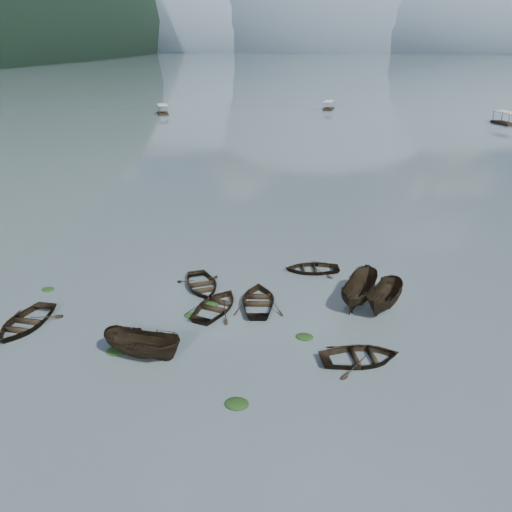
% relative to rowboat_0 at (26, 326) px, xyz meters
% --- Properties ---
extents(ground_plane, '(2400.00, 2400.00, 0.00)m').
position_rel_rowboat_0_xyz_m(ground_plane, '(12.97, -2.81, 0.00)').
color(ground_plane, '#475559').
extents(haze_mtn_a, '(520.00, 520.00, 280.00)m').
position_rel_rowboat_0_xyz_m(haze_mtn_a, '(-247.03, 897.19, 0.00)').
color(haze_mtn_a, '#475666').
rests_on(haze_mtn_a, ground).
extents(haze_mtn_b, '(520.00, 520.00, 340.00)m').
position_rel_rowboat_0_xyz_m(haze_mtn_b, '(-47.03, 897.19, 0.00)').
color(haze_mtn_b, '#475666').
rests_on(haze_mtn_b, ground).
extents(haze_mtn_c, '(520.00, 520.00, 260.00)m').
position_rel_rowboat_0_xyz_m(haze_mtn_c, '(152.97, 897.19, 0.00)').
color(haze_mtn_c, '#475666').
rests_on(haze_mtn_c, ground).
extents(rowboat_0, '(3.58, 4.90, 0.99)m').
position_rel_rowboat_0_xyz_m(rowboat_0, '(0.00, 0.00, 0.00)').
color(rowboat_0, black).
rests_on(rowboat_0, ground).
extents(rowboat_1, '(4.22, 5.20, 0.95)m').
position_rel_rowboat_0_xyz_m(rowboat_1, '(11.22, 4.41, 0.00)').
color(rowboat_1, black).
rests_on(rowboat_1, ground).
extents(rowboat_2, '(4.97, 2.35, 1.85)m').
position_rel_rowboat_0_xyz_m(rowboat_2, '(8.61, -1.60, 0.00)').
color(rowboat_2, black).
rests_on(rowboat_2, ground).
extents(rowboat_3, '(4.18, 5.27, 0.98)m').
position_rel_rowboat_0_xyz_m(rowboat_3, '(13.86, 5.66, 0.00)').
color(rowboat_3, black).
rests_on(rowboat_3, ground).
extents(rowboat_4, '(5.32, 4.50, 0.94)m').
position_rel_rowboat_0_xyz_m(rowboat_4, '(20.69, 0.36, 0.00)').
color(rowboat_4, black).
rests_on(rowboat_4, ground).
extents(rowboat_5, '(3.34, 5.09, 1.84)m').
position_rel_rowboat_0_xyz_m(rowboat_5, '(22.21, 6.87, 0.00)').
color(rowboat_5, black).
rests_on(rowboat_5, ground).
extents(rowboat_6, '(5.00, 5.50, 0.93)m').
position_rel_rowboat_0_xyz_m(rowboat_6, '(9.34, 7.24, 0.00)').
color(rowboat_6, black).
rests_on(rowboat_6, ground).
extents(rowboat_7, '(4.71, 3.80, 0.87)m').
position_rel_rowboat_0_xyz_m(rowboat_7, '(16.91, 11.68, 0.00)').
color(rowboat_7, black).
rests_on(rowboat_7, ground).
extents(rowboat_8, '(3.14, 5.37, 1.95)m').
position_rel_rowboat_0_xyz_m(rowboat_8, '(20.48, 7.50, 0.00)').
color(rowboat_8, black).
rests_on(rowboat_8, ground).
extents(weed_clump_0, '(1.20, 0.98, 0.26)m').
position_rel_rowboat_0_xyz_m(weed_clump_0, '(6.90, -1.50, 0.00)').
color(weed_clump_0, black).
rests_on(weed_clump_0, ground).
extents(weed_clump_1, '(1.11, 0.88, 0.24)m').
position_rel_rowboat_0_xyz_m(weed_clump_1, '(10.70, 4.85, 0.00)').
color(weed_clump_1, black).
rests_on(weed_clump_1, ground).
extents(weed_clump_2, '(1.21, 0.97, 0.26)m').
position_rel_rowboat_0_xyz_m(weed_clump_2, '(14.74, -4.56, 0.00)').
color(weed_clump_2, black).
rests_on(weed_clump_2, ground).
extents(weed_clump_3, '(0.96, 0.81, 0.21)m').
position_rel_rowboat_0_xyz_m(weed_clump_3, '(19.99, 7.34, 0.00)').
color(weed_clump_3, black).
rests_on(weed_clump_3, ground).
extents(weed_clump_4, '(1.07, 0.85, 0.22)m').
position_rel_rowboat_0_xyz_m(weed_clump_4, '(17.37, 2.14, 0.00)').
color(weed_clump_4, black).
rests_on(weed_clump_4, ground).
extents(weed_clump_5, '(0.92, 0.74, 0.19)m').
position_rel_rowboat_0_xyz_m(weed_clump_5, '(-1.45, 4.76, 0.00)').
color(weed_clump_5, black).
rests_on(weed_clump_5, ground).
extents(weed_clump_6, '(0.88, 0.74, 0.18)m').
position_rel_rowboat_0_xyz_m(weed_clump_6, '(9.83, 3.24, 0.00)').
color(weed_clump_6, black).
rests_on(weed_clump_6, ground).
extents(weed_clump_7, '(1.21, 0.97, 0.26)m').
position_rel_rowboat_0_xyz_m(weed_clump_7, '(19.88, 8.99, 0.00)').
color(weed_clump_7, black).
rests_on(weed_clump_7, ground).
extents(pontoon_left, '(4.50, 5.99, 2.12)m').
position_rel_rowboat_0_xyz_m(pontoon_left, '(-26.74, 93.56, 0.00)').
color(pontoon_left, black).
rests_on(pontoon_left, ground).
extents(pontoon_centre, '(2.79, 5.53, 2.04)m').
position_rel_rowboat_0_xyz_m(pontoon_centre, '(11.89, 109.93, 0.00)').
color(pontoon_centre, black).
rests_on(pontoon_centre, ground).
extents(pontoon_right, '(4.68, 6.91, 2.45)m').
position_rel_rowboat_0_xyz_m(pontoon_right, '(50.19, 93.12, 0.00)').
color(pontoon_right, black).
rests_on(pontoon_right, ground).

